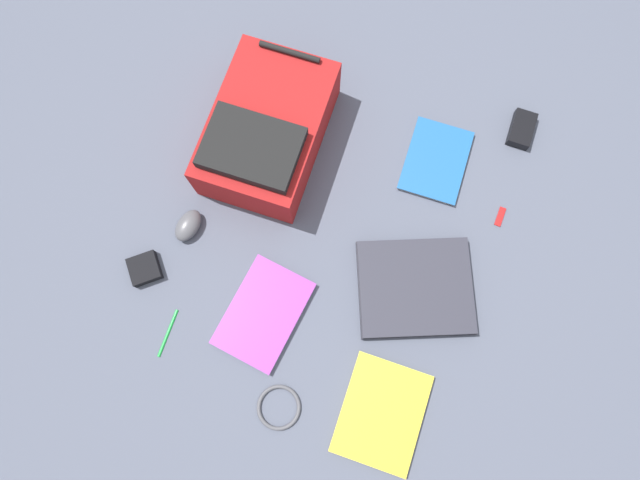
% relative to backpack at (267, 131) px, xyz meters
% --- Properties ---
extents(ground_plane, '(3.44, 3.44, 0.00)m').
position_rel_backpack_xyz_m(ground_plane, '(0.24, -0.22, -0.08)').
color(ground_plane, '#4C5160').
extents(backpack, '(0.30, 0.45, 0.19)m').
position_rel_backpack_xyz_m(backpack, '(0.00, 0.00, 0.00)').
color(backpack, maroon).
rests_on(backpack, ground_plane).
extents(laptop, '(0.39, 0.36, 0.03)m').
position_rel_backpack_xyz_m(laptop, '(0.53, -0.29, -0.07)').
color(laptop, '#24242C').
rests_on(laptop, ground_plane).
extents(book_blue, '(0.21, 0.27, 0.02)m').
position_rel_backpack_xyz_m(book_blue, '(0.54, -0.64, -0.08)').
color(book_blue, silver).
rests_on(book_blue, ground_plane).
extents(book_red, '(0.17, 0.24, 0.02)m').
position_rel_backpack_xyz_m(book_red, '(0.49, 0.10, -0.08)').
color(book_red, silver).
rests_on(book_red, ground_plane).
extents(book_comic, '(0.23, 0.30, 0.02)m').
position_rel_backpack_xyz_m(book_comic, '(0.15, -0.49, -0.08)').
color(book_comic, silver).
rests_on(book_comic, ground_plane).
extents(computer_mouse, '(0.08, 0.11, 0.04)m').
position_rel_backpack_xyz_m(computer_mouse, '(-0.13, -0.32, -0.06)').
color(computer_mouse, '#4C4C51').
rests_on(computer_mouse, ground_plane).
extents(cable_coil, '(0.12, 0.12, 0.01)m').
position_rel_backpack_xyz_m(cable_coil, '(0.27, -0.71, -0.08)').
color(cable_coil, '#4C4C51').
rests_on(cable_coil, ground_plane).
extents(power_brick, '(0.07, 0.11, 0.03)m').
position_rel_backpack_xyz_m(power_brick, '(0.71, 0.27, -0.07)').
color(power_brick, black).
rests_on(power_brick, ground_plane).
extents(pen_black, '(0.01, 0.13, 0.01)m').
position_rel_backpack_xyz_m(pen_black, '(-0.08, -0.62, -0.08)').
color(pen_black, '#198C33').
rests_on(pen_black, ground_plane).
extents(earbud_pouch, '(0.11, 0.11, 0.03)m').
position_rel_backpack_xyz_m(earbud_pouch, '(-0.21, -0.47, -0.07)').
color(earbud_pouch, black).
rests_on(earbud_pouch, ground_plane).
extents(usb_stick, '(0.02, 0.06, 0.01)m').
position_rel_backpack_xyz_m(usb_stick, '(0.71, -0.01, -0.08)').
color(usb_stick, '#B21919').
rests_on(usb_stick, ground_plane).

